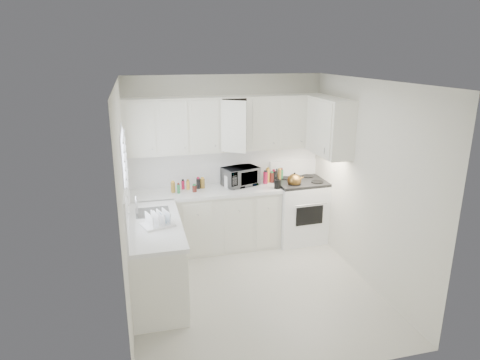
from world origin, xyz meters
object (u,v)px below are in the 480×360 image
object	(u,v)px
stove	(300,202)
dish_rack	(157,218)
tea_kettle	(294,180)
microwave	(240,174)
rice_cooker	(231,180)
utensil_crock	(278,178)

from	to	relation	value
stove	dish_rack	distance (m)	2.61
stove	tea_kettle	xyz separation A→B (m)	(-0.18, -0.16, 0.43)
stove	microwave	xyz separation A→B (m)	(-0.96, 0.11, 0.49)
tea_kettle	dish_rack	xyz separation A→B (m)	(-2.11, -1.02, -0.01)
tea_kettle	microwave	world-z (taller)	microwave
rice_cooker	utensil_crock	bearing A→B (deg)	-35.02
stove	rice_cooker	xyz separation A→B (m)	(-1.11, 0.07, 0.43)
stove	utensil_crock	bearing A→B (deg)	-161.10
tea_kettle	utensil_crock	bearing A→B (deg)	-157.66
tea_kettle	utensil_crock	size ratio (longest dim) A/B	0.82
tea_kettle	microwave	bearing A→B (deg)	179.08
rice_cooker	dish_rack	xyz separation A→B (m)	(-1.18, -1.25, -0.01)
stove	rice_cooker	distance (m)	1.19
tea_kettle	stove	bearing A→B (deg)	59.77
microwave	dish_rack	size ratio (longest dim) A/B	1.45
rice_cooker	dish_rack	bearing A→B (deg)	-147.54
tea_kettle	dish_rack	bearing A→B (deg)	-135.96
utensil_crock	dish_rack	world-z (taller)	utensil_crock
stove	utensil_crock	world-z (taller)	utensil_crock
utensil_crock	dish_rack	distance (m)	2.09
stove	microwave	bearing A→B (deg)	170.85
microwave	utensil_crock	xyz separation A→B (m)	(0.50, -0.29, -0.01)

